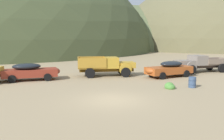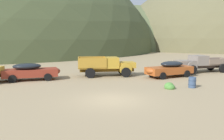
% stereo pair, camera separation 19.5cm
% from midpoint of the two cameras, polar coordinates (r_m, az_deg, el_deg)
% --- Properties ---
extents(ground_plane, '(300.00, 300.00, 0.00)m').
position_cam_midpoint_polar(ground_plane, '(15.14, 0.37, -7.07)').
color(ground_plane, '#998460').
extents(hill_distant, '(99.48, 58.37, 30.93)m').
position_cam_midpoint_polar(hill_distant, '(92.76, 3.90, 5.30)').
color(hill_distant, '#56603D').
rests_on(hill_distant, ground).
extents(car_rust_red, '(5.03, 2.02, 1.57)m').
position_cam_midpoint_polar(car_rust_red, '(23.07, -18.07, -0.26)').
color(car_rust_red, maroon).
rests_on(car_rust_red, ground).
extents(truck_mustard, '(5.90, 3.00, 1.91)m').
position_cam_midpoint_polar(truck_mustard, '(24.27, -0.17, 0.96)').
color(truck_mustard, '#593D12').
rests_on(truck_mustard, ground).
extents(car_oxide_orange, '(5.17, 2.49, 1.57)m').
position_cam_midpoint_polar(car_oxide_orange, '(24.19, 13.33, 0.26)').
color(car_oxide_orange, '#A34C1E').
rests_on(car_oxide_orange, ground).
extents(truck_primer_gray, '(6.56, 2.39, 1.89)m').
position_cam_midpoint_polar(truck_primer_gray, '(28.42, 19.92, 1.45)').
color(truck_primer_gray, '#3D322D').
rests_on(truck_primer_gray, ground).
extents(oil_drum_foreground, '(0.60, 0.60, 0.83)m').
position_cam_midpoint_polar(oil_drum_foreground, '(19.68, 18.63, -2.79)').
color(oil_drum_foreground, '#384C6B').
rests_on(oil_drum_foreground, ground).
extents(bush_lone_scrub, '(0.77, 0.76, 0.63)m').
position_cam_midpoint_polar(bush_lone_scrub, '(18.82, 13.71, -3.86)').
color(bush_lone_scrub, '#4C8438').
rests_on(bush_lone_scrub, ground).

